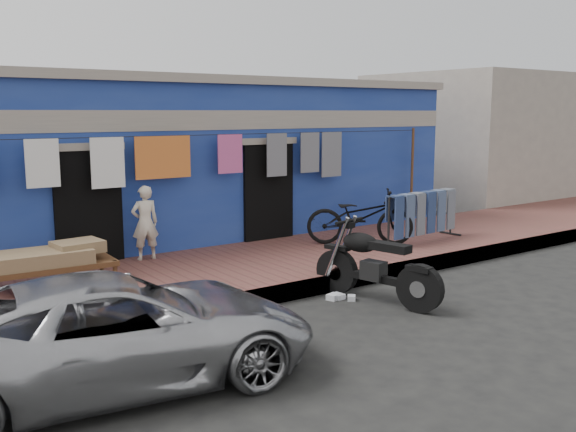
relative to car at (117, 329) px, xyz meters
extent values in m
plane|color=black|center=(3.37, -0.19, -0.58)|extent=(80.00, 80.00, 0.00)
cube|color=brown|center=(3.37, 2.81, -0.45)|extent=(28.00, 3.00, 0.25)
cube|color=gray|center=(3.37, 1.36, -0.45)|extent=(28.00, 0.10, 0.25)
cube|color=navy|center=(3.37, 6.81, 1.02)|extent=(12.00, 5.00, 3.20)
cube|color=#9E9384|center=(3.37, 4.37, 1.97)|extent=(12.00, 0.14, 0.35)
cube|color=#9E9384|center=(3.37, 6.81, 2.70)|extent=(12.20, 5.20, 0.16)
cube|color=black|center=(1.17, 4.29, 0.47)|extent=(1.10, 0.10, 2.10)
cube|color=black|center=(4.67, 4.29, 0.47)|extent=(1.10, 0.10, 2.10)
cube|color=#9E9384|center=(14.37, 6.81, 1.32)|extent=(6.00, 5.00, 3.80)
cylinder|color=brown|center=(8.37, 4.06, 0.72)|extent=(0.06, 0.06, 2.10)
cylinder|color=black|center=(3.37, 4.06, 1.72)|extent=(10.00, 0.01, 0.01)
cube|color=silver|center=(0.44, 4.06, 1.36)|extent=(0.50, 0.02, 0.73)
cube|color=silver|center=(1.44, 4.06, 1.32)|extent=(0.55, 0.02, 0.81)
cube|color=#CC4C26|center=(2.40, 4.06, 1.37)|extent=(1.00, 0.02, 0.71)
cube|color=#C54F8E|center=(3.70, 4.06, 1.38)|extent=(0.50, 0.02, 0.70)
cube|color=slate|center=(4.72, 4.06, 1.32)|extent=(0.45, 0.02, 0.81)
cube|color=slate|center=(5.51, 4.06, 1.33)|extent=(0.45, 0.02, 0.78)
cube|color=slate|center=(6.05, 4.06, 1.28)|extent=(0.50, 0.02, 0.89)
imported|color=#ADADB2|center=(0.00, 0.00, 0.00)|extent=(4.30, 2.40, 1.15)
imported|color=beige|center=(2.01, 4.01, 0.30)|extent=(0.48, 0.34, 1.25)
imported|color=black|center=(5.77, 2.87, 0.31)|extent=(1.95, 1.76, 1.26)
cube|color=silver|center=(3.62, 1.01, -0.53)|extent=(0.22, 0.20, 0.08)
cube|color=silver|center=(3.81, 0.84, -0.54)|extent=(0.18, 0.18, 0.07)
cube|color=silver|center=(3.69, 1.01, -0.54)|extent=(0.16, 0.20, 0.08)
camera|label=1|loc=(-2.15, -5.93, 2.12)|focal=40.00mm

